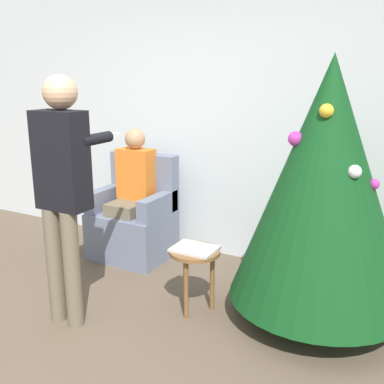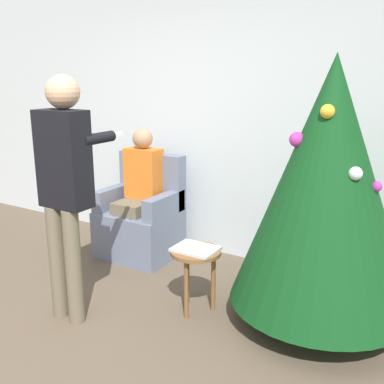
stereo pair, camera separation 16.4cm
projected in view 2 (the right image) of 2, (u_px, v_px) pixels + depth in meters
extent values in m
plane|color=brown|center=(49.00, 361.00, 2.92)|extent=(14.00, 14.00, 0.00)
cube|color=silver|center=(214.00, 121.00, 4.42)|extent=(8.00, 0.06, 2.70)
cylinder|color=brown|center=(317.00, 310.00, 3.36)|extent=(0.10, 0.10, 0.18)
cone|color=#0F4219|center=(327.00, 184.00, 3.11)|extent=(1.31, 1.31, 1.76)
sphere|color=gold|center=(281.00, 197.00, 3.47)|extent=(0.08, 0.08, 0.08)
sphere|color=#B23399|center=(377.00, 187.00, 2.92)|extent=(0.07, 0.07, 0.07)
sphere|color=gold|center=(328.00, 111.00, 2.85)|extent=(0.09, 0.09, 0.09)
sphere|color=#B23399|center=(297.00, 140.00, 3.04)|extent=(0.11, 0.11, 0.11)
sphere|color=white|center=(356.00, 173.00, 2.81)|extent=(0.09, 0.09, 0.09)
cube|color=slate|center=(139.00, 233.00, 4.56)|extent=(0.74, 0.62, 0.47)
cube|color=slate|center=(152.00, 179.00, 4.62)|extent=(0.74, 0.14, 0.55)
cube|color=slate|center=(114.00, 197.00, 4.62)|extent=(0.12, 0.56, 0.21)
cube|color=slate|center=(164.00, 206.00, 4.31)|extent=(0.12, 0.56, 0.21)
cylinder|color=#6B604C|center=(119.00, 237.00, 4.44)|extent=(0.11, 0.11, 0.47)
cylinder|color=#6B604C|center=(135.00, 241.00, 4.34)|extent=(0.11, 0.11, 0.47)
cube|color=#6B604C|center=(135.00, 207.00, 4.44)|extent=(0.32, 0.40, 0.12)
cube|color=orange|center=(144.00, 173.00, 4.48)|extent=(0.36, 0.20, 0.50)
sphere|color=tan|center=(143.00, 138.00, 4.39)|extent=(0.20, 0.20, 0.20)
cylinder|color=#6B604C|center=(57.00, 262.00, 3.36)|extent=(0.12, 0.12, 0.87)
cylinder|color=#6B604C|center=(74.00, 267.00, 3.28)|extent=(0.12, 0.12, 0.87)
cube|color=black|center=(64.00, 159.00, 3.17)|extent=(0.37, 0.20, 0.69)
sphere|color=tan|center=(63.00, 92.00, 3.08)|extent=(0.24, 0.24, 0.24)
cylinder|color=black|center=(66.00, 135.00, 3.37)|extent=(0.08, 0.30, 0.08)
cylinder|color=black|center=(98.00, 138.00, 3.21)|extent=(0.08, 0.30, 0.08)
cube|color=white|center=(115.00, 135.00, 3.37)|extent=(0.04, 0.14, 0.04)
cylinder|color=brown|center=(196.00, 252.00, 3.42)|extent=(0.39, 0.39, 0.03)
cylinder|color=brown|center=(186.00, 289.00, 3.37)|extent=(0.04, 0.04, 0.47)
cylinder|color=brown|center=(213.00, 282.00, 3.49)|extent=(0.04, 0.04, 0.47)
cylinder|color=brown|center=(187.00, 275.00, 3.60)|extent=(0.04, 0.04, 0.47)
cube|color=silver|center=(196.00, 249.00, 3.42)|extent=(0.33, 0.26, 0.02)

